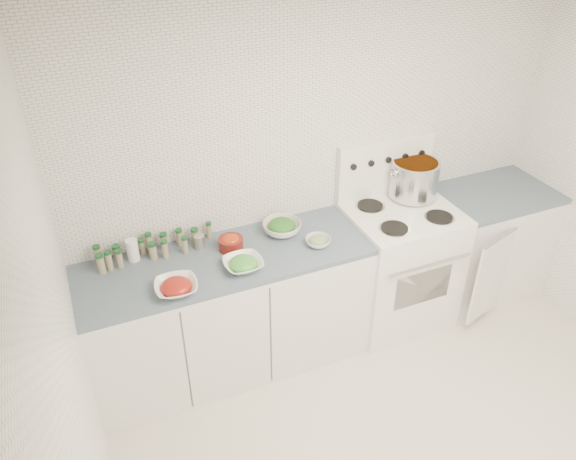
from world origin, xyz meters
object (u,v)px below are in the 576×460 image
object	(u,v)px
bowl_snowpea	(243,264)
stove	(397,262)
bowl_tomato	(176,287)
stock_pot	(414,177)

from	to	relation	value
bowl_snowpea	stove	bearing A→B (deg)	6.43
bowl_tomato	bowl_snowpea	distance (m)	0.43
stove	bowl_snowpea	xyz separation A→B (m)	(-1.23, -0.14, 0.44)
stock_pot	bowl_snowpea	size ratio (longest dim) A/B	1.54
bowl_tomato	bowl_snowpea	bearing A→B (deg)	7.84
bowl_snowpea	stock_pot	bearing A→B (deg)	11.91
stove	bowl_snowpea	world-z (taller)	stove
stove	bowl_tomato	distance (m)	1.73
stove	bowl_tomato	size ratio (longest dim) A/B	5.06
stock_pot	bowl_snowpea	bearing A→B (deg)	-168.09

